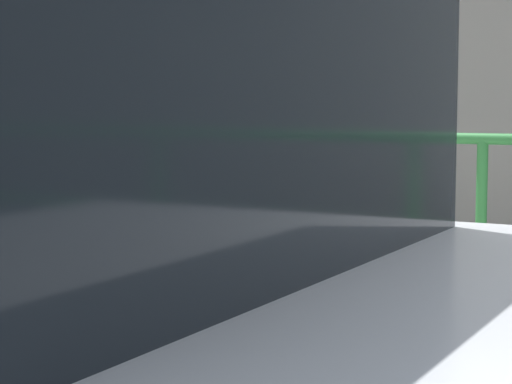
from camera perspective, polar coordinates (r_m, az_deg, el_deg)
name	(u,v)px	position (r m, az deg, el deg)	size (l,w,h in m)	color
parking_meter	(329,159)	(3.51, 4.37, 1.97)	(0.18, 0.18, 1.47)	slate
pedestrian_at_meter	(216,159)	(3.98, -2.38, 1.95)	(0.74, 0.56, 1.79)	black
background_railing	(482,194)	(5.28, 13.27, -0.14)	(24.06, 0.06, 1.11)	#2D7A38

